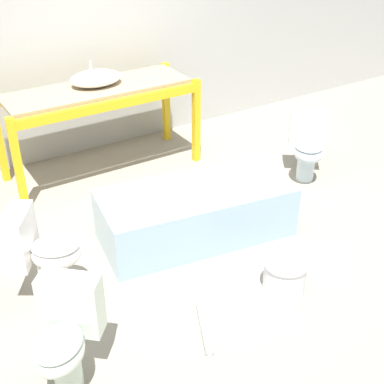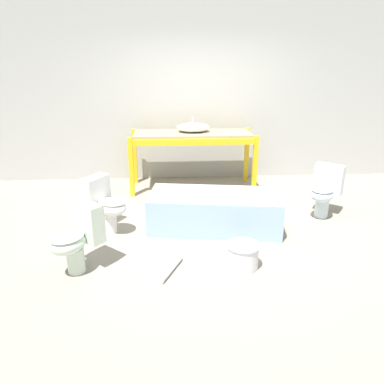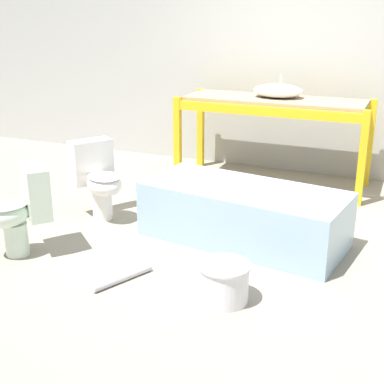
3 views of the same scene
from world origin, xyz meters
TOP-DOWN VIEW (x-y plane):
  - ground_plane at (0.00, 0.00)m, footprint 12.00×12.00m
  - warehouse_wall_rear at (0.00, 1.98)m, footprint 10.80×0.08m
  - shelving_rack at (-0.15, 1.38)m, footprint 2.01×0.73m
  - sink_basin at (-0.13, 1.43)m, footprint 0.53×0.39m
  - bathtub_main at (0.04, -0.19)m, footprint 1.73×0.95m
  - toilet_near at (1.58, 0.10)m, footprint 0.58×0.61m
  - toilet_far at (-1.33, -0.21)m, footprint 0.61×0.56m
  - toilet_extra at (-1.47, -1.11)m, footprint 0.59×0.61m
  - bucket_white at (0.22, -1.16)m, footprint 0.34×0.34m
  - loose_pipe at (-0.53, -1.20)m, footprint 0.26×0.47m

SIDE VIEW (x-z plane):
  - ground_plane at x=0.00m, z-range 0.00..0.00m
  - loose_pipe at x=-0.53m, z-range 0.00..0.06m
  - bucket_white at x=0.22m, z-range 0.01..0.27m
  - bathtub_main at x=0.04m, z-range 0.03..0.50m
  - toilet_near at x=1.58m, z-range 0.03..0.74m
  - toilet_far at x=-1.33m, z-range 0.03..0.74m
  - toilet_extra at x=-1.47m, z-range 0.03..0.74m
  - shelving_rack at x=-0.15m, z-range 0.33..1.26m
  - sink_basin at x=-0.13m, z-range 0.90..1.12m
  - warehouse_wall_rear at x=0.00m, z-range 0.00..3.20m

